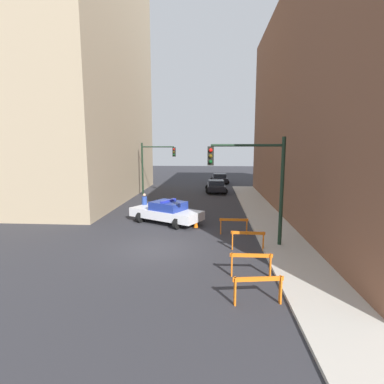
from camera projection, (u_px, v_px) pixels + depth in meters
ground_plane at (158, 248)px, 14.42m from camera, size 120.00×120.00×0.00m
sidewalk_right at (289, 250)px, 13.99m from camera, size 2.40×44.00×0.12m
building_corner_left at (54, 76)px, 27.32m from camera, size 14.00×20.00×22.50m
building_right at (373, 102)px, 20.21m from camera, size 12.00×28.00×15.61m
traffic_light_near at (257, 175)px, 14.20m from camera, size 3.64×0.35×5.20m
traffic_light_far at (153, 161)px, 29.69m from camera, size 3.44×0.35×5.20m
police_car at (167, 212)px, 19.12m from camera, size 5.01×3.90×1.52m
parked_car_near at (216, 186)px, 31.82m from camera, size 2.38×4.36×1.31m
parked_car_mid at (219, 178)px, 39.37m from camera, size 2.49×4.43×1.31m
pedestrian_crossing at (145, 205)px, 20.68m from camera, size 0.42×0.42×1.66m
barrier_front at (258, 286)px, 9.25m from camera, size 1.59×0.36×0.90m
barrier_mid at (251, 261)px, 11.24m from camera, size 1.60×0.18×0.90m
barrier_back at (248, 237)px, 14.13m from camera, size 1.60×0.22×0.90m
barrier_corner at (234, 223)px, 16.65m from camera, size 1.60×0.16×0.90m
traffic_cone at (196, 223)px, 17.97m from camera, size 0.36×0.36×0.66m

